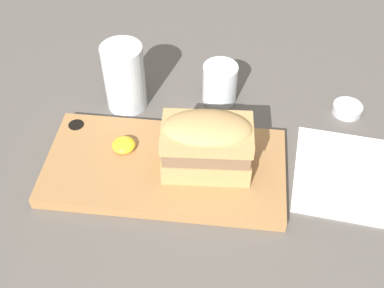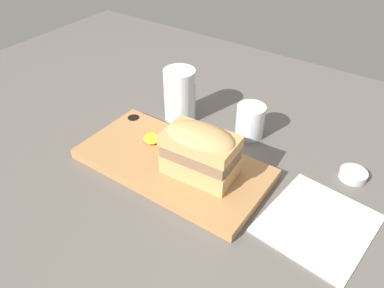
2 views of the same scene
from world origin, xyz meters
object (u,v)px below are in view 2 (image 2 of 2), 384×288
at_px(serving_board, 172,163).
at_px(napkin, 318,223).
at_px(condiment_dish, 353,175).
at_px(sandwich, 200,150).
at_px(water_glass, 180,98).
at_px(wine_glass, 250,122).

relative_size(serving_board, napkin, 1.91).
xyz_separation_m(serving_board, condiment_dish, (0.32, 0.18, -0.00)).
bearing_deg(serving_board, napkin, 4.60).
height_order(sandwich, napkin, sandwich).
height_order(napkin, condiment_dish, condiment_dish).
bearing_deg(napkin, condiment_dish, 84.47).
bearing_deg(serving_board, condiment_dish, 29.72).
relative_size(sandwich, water_glass, 1.11).
bearing_deg(sandwich, serving_board, 179.61).
distance_m(serving_board, water_glass, 0.19).
distance_m(serving_board, napkin, 0.30).
xyz_separation_m(serving_board, sandwich, (0.07, -0.00, 0.07)).
relative_size(serving_board, water_glass, 3.04).
height_order(serving_board, wine_glass, wine_glass).
xyz_separation_m(serving_board, wine_glass, (0.08, 0.19, 0.03)).
height_order(sandwich, wine_glass, sandwich).
bearing_deg(napkin, serving_board, -175.40).
bearing_deg(condiment_dish, sandwich, -143.85).
distance_m(sandwich, wine_glass, 0.20).
relative_size(serving_board, sandwich, 2.73).
bearing_deg(condiment_dish, wine_glass, 177.43).
bearing_deg(sandwich, wine_glass, 87.64).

